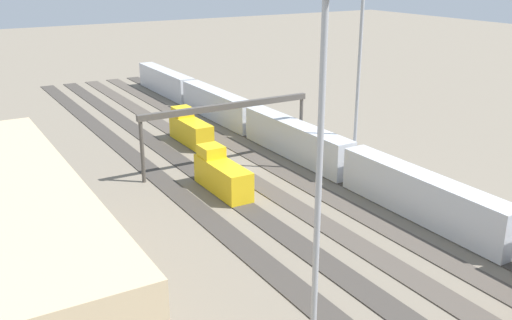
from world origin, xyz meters
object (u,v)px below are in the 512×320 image
at_px(train_on_track_2, 190,130).
at_px(train_on_track_0, 295,140).
at_px(light_mast_0, 361,38).
at_px(signal_gantry, 227,113).
at_px(light_mast_1, 321,126).
at_px(train_on_track_3, 222,175).

distance_m(train_on_track_2, train_on_track_0, 17.21).
bearing_deg(light_mast_0, signal_gantry, 51.83).
height_order(light_mast_0, signal_gantry, light_mast_0).
bearing_deg(signal_gantry, train_on_track_0, -99.64).
distance_m(train_on_track_0, signal_gantry, 11.22).
bearing_deg(light_mast_1, train_on_track_2, -14.57).
bearing_deg(train_on_track_3, light_mast_0, -98.30).
bearing_deg(light_mast_1, light_mast_0, -44.14).
bearing_deg(signal_gantry, light_mast_1, 160.98).
bearing_deg(light_mast_0, train_on_track_0, 20.98).
height_order(train_on_track_3, light_mast_0, light_mast_0).
height_order(train_on_track_2, light_mast_1, light_mast_1).
bearing_deg(light_mast_1, train_on_track_0, -32.57).
relative_size(train_on_track_0, light_mast_0, 4.30).
bearing_deg(train_on_track_3, train_on_track_0, -67.74).
distance_m(train_on_track_0, light_mast_1, 44.97).
xyz_separation_m(train_on_track_0, light_mast_0, (-8.82, -3.38, 15.08)).
relative_size(train_on_track_2, light_mast_0, 0.36).
relative_size(light_mast_1, signal_gantry, 1.04).
xyz_separation_m(train_on_track_2, train_on_track_0, (-14.00, -10.00, 0.46)).
height_order(train_on_track_3, signal_gantry, signal_gantry).
height_order(train_on_track_2, light_mast_0, light_mast_0).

